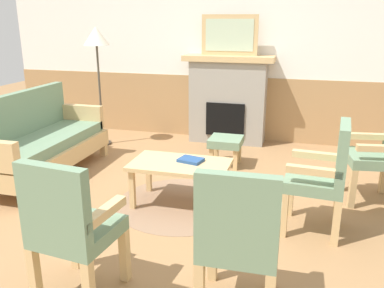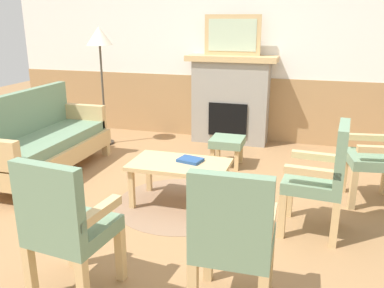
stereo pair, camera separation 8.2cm
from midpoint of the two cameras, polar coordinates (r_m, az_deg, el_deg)
name	(u,v)px [view 2 (the right image)]	position (r m, az deg, el deg)	size (l,w,h in m)	color
ground_plane	(182,207)	(4.06, -0.84, -8.85)	(14.00, 14.00, 0.00)	#997047
wall_back	(235,52)	(6.19, 6.47, 12.73)	(7.20, 0.14, 2.70)	white
fireplace	(231,99)	(6.04, 5.83, 6.33)	(1.30, 0.44, 1.28)	gray
framed_picture	(232,35)	(5.93, 6.10, 14.96)	(0.80, 0.04, 0.56)	tan
couch	(43,142)	(5.05, -19.74, 0.23)	(0.70, 1.80, 0.98)	tan
coffee_table	(180,168)	(3.98, -1.16, -3.36)	(0.96, 0.56, 0.44)	tan
round_rug	(180,203)	(4.13, -1.12, -8.33)	(1.30, 1.30, 0.01)	#896B51
book_on_table	(190,160)	(3.99, 0.35, -2.26)	(0.23, 0.17, 0.03)	navy
footstool	(227,144)	(5.10, 5.44, 0.05)	(0.40, 0.40, 0.36)	tan
armchair_near_fireplace	(382,151)	(4.41, 25.62, -0.94)	(0.54, 0.54, 0.98)	tan
armchair_by_window_left	(323,174)	(3.59, 18.51, -4.01)	(0.52, 0.52, 0.98)	tan
armchair_front_left	(233,235)	(2.52, 6.66, -12.61)	(0.49, 0.49, 0.98)	tan
armchair_front_center	(66,223)	(2.74, -16.50, -10.58)	(0.53, 0.53, 0.98)	tan
floor_lamp_by_couch	(100,44)	(5.93, -12.44, 13.60)	(0.36, 0.36, 1.68)	#332D28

